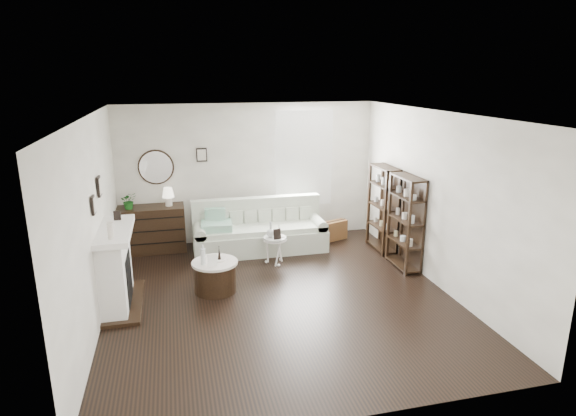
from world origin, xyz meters
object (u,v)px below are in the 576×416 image
object	(u,v)px
sofa	(259,233)
drum_table	(215,276)
dresser	(150,229)
pedestal_table	(275,239)

from	to	relation	value
sofa	drum_table	distance (m)	1.92
dresser	pedestal_table	size ratio (longest dim) A/B	2.62
sofa	drum_table	xyz separation A→B (m)	(-0.98, -1.64, -0.07)
drum_table	pedestal_table	bearing A→B (deg)	37.64
sofa	dresser	distance (m)	2.04
dresser	drum_table	world-z (taller)	dresser
dresser	pedestal_table	bearing A→B (deg)	-28.66
sofa	dresser	size ratio (longest dim) A/B	1.91
pedestal_table	drum_table	bearing A→B (deg)	-142.36
dresser	sofa	bearing A→B (deg)	-11.13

